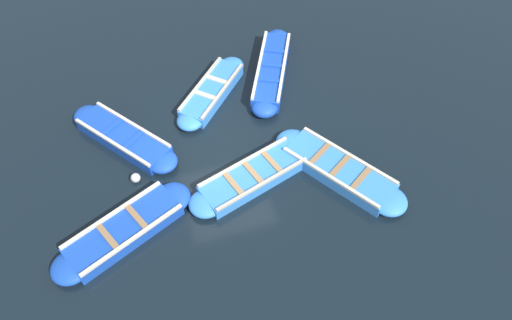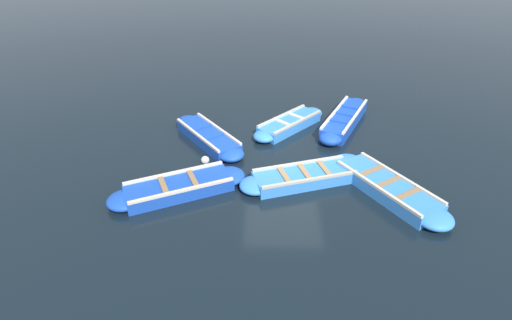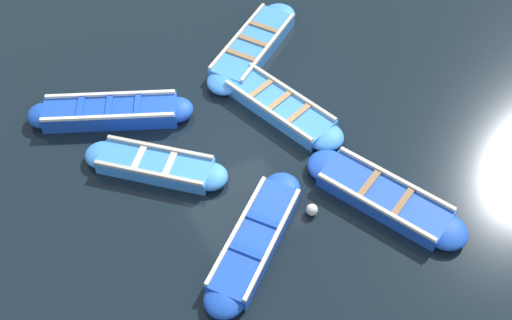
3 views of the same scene
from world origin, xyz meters
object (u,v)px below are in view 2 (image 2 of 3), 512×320
Objects in this scene: boat_far_corner at (344,120)px; boat_outer_right at (387,188)px; boat_tucked at (290,124)px; boat_mid_row at (208,137)px; boat_stern_in at (179,187)px; buoy_orange_near at (205,160)px; boat_drifting at (304,177)px.

boat_outer_right is (0.47, -3.98, -0.03)m from boat_far_corner.
boat_mid_row is at bearing -159.38° from boat_tucked.
buoy_orange_near is (0.48, 1.45, -0.05)m from boat_stern_in.
boat_far_corner reaches higher than boat_stern_in.
boat_tucked is 1.92m from boat_far_corner.
buoy_orange_near is at bearing -86.03° from boat_mid_row.
boat_mid_row reaches higher than boat_drifting.
boat_drifting is at bearing -114.91° from boat_far_corner.
boat_far_corner is 5.18m from buoy_orange_near.
boat_outer_right is at bearing -83.22° from boat_far_corner.
boat_outer_right reaches higher than boat_drifting.
boat_tucked is at bearing 51.59° from boat_stern_in.
boat_outer_right is 14.81× the size of buoy_orange_near.
boat_drifting is 1.29× the size of boat_tucked.
boat_far_corner is 4.72m from boat_mid_row.
boat_stern_in and boat_mid_row have the same top height.
boat_stern_in is (-3.02, -3.81, -0.00)m from boat_tucked.
boat_far_corner is (1.90, 0.31, 0.04)m from boat_tucked.
buoy_orange_near is at bearing 165.14° from boat_outer_right.
boat_outer_right is (2.11, -0.45, 0.01)m from boat_drifting.
boat_far_corner is at bearing 65.09° from boat_drifting.
boat_outer_right is at bearing -57.10° from boat_tucked.
boat_far_corner is at bearing 96.78° from boat_outer_right.
boat_tucked is at bearing 20.62° from boat_mid_row.
boat_far_corner is 4.00m from boat_outer_right.
buoy_orange_near is at bearing -137.17° from boat_tucked.
buoy_orange_near is (-2.81, 0.85, -0.04)m from boat_drifting.
boat_outer_right is at bearing 1.58° from boat_stern_in.
boat_drifting is 3.22m from boat_tucked.
boat_tucked and boat_mid_row have the same top height.
buoy_orange_near is at bearing 71.83° from boat_stern_in.
boat_tucked is 4.86m from boat_stern_in.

